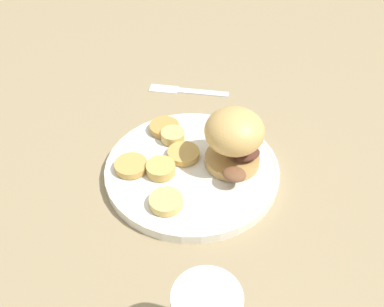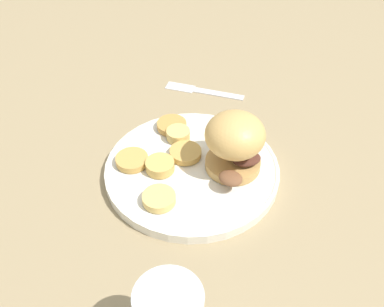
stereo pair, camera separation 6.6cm
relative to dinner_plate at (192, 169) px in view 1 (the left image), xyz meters
The scene contains 10 objects.
ground_plane 0.01m from the dinner_plate, ahead, with size 4.00×4.00×0.00m, color #937F5B.
dinner_plate is the anchor object (origin of this frame).
sandwich 0.08m from the dinner_plate, 168.91° to the left, with size 0.09×0.11×0.09m.
potato_round_0 0.09m from the dinner_plate, 13.21° to the right, with size 0.05×0.05×0.01m, color tan.
potato_round_1 0.09m from the dinner_plate, 48.43° to the left, with size 0.05×0.05×0.01m, color #DBB766.
potato_round_2 0.10m from the dinner_plate, 78.51° to the right, with size 0.05×0.05×0.01m, color #BC8942.
potato_round_3 0.07m from the dinner_plate, 79.82° to the right, with size 0.04×0.04×0.02m, color #DBB766.
potato_round_4 0.03m from the dinner_plate, 75.32° to the right, with size 0.05×0.05×0.01m, color tan.
potato_round_5 0.05m from the dinner_plate, ahead, with size 0.04×0.04×0.01m, color tan.
fork 0.22m from the dinner_plate, 104.22° to the right, with size 0.14×0.08×0.00m.
Camera 1 is at (0.14, 0.47, 0.49)m, focal length 42.00 mm.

